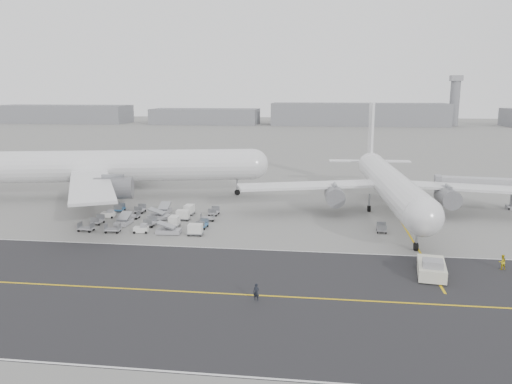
# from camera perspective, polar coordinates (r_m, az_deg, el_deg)

# --- Properties ---
(ground) EXTENTS (700.00, 700.00, 0.00)m
(ground) POSITION_cam_1_polar(r_m,az_deg,el_deg) (73.73, -5.50, -5.83)
(ground) COLOR gray
(ground) RESTS_ON ground
(taxiway) EXTENTS (220.00, 59.00, 0.03)m
(taxiway) POSITION_cam_1_polar(r_m,az_deg,el_deg) (56.20, -4.50, -11.46)
(taxiway) COLOR #27272A
(taxiway) RESTS_ON ground
(horizon_buildings) EXTENTS (520.00, 28.00, 28.00)m
(horizon_buildings) POSITION_cam_1_polar(r_m,az_deg,el_deg) (329.62, 9.80, 7.55)
(horizon_buildings) COLOR slate
(horizon_buildings) RESTS_ON ground
(control_tower) EXTENTS (7.00, 7.00, 31.25)m
(control_tower) POSITION_cam_1_polar(r_m,az_deg,el_deg) (344.09, 21.76, 9.78)
(control_tower) COLOR slate
(control_tower) RESTS_ON ground
(airliner_a) EXTENTS (65.85, 64.46, 23.02)m
(airliner_a) POSITION_cam_1_polar(r_m,az_deg,el_deg) (107.32, -16.46, 2.85)
(airliner_a) COLOR silver
(airliner_a) RESTS_ON ground
(airliner_b) EXTENTS (55.25, 55.97, 19.29)m
(airliner_b) POSITION_cam_1_polar(r_m,az_deg,el_deg) (93.37, 14.93, 1.04)
(airliner_b) COLOR silver
(airliner_b) RESTS_ON ground
(pushback_tug) EXTENTS (4.03, 8.66, 2.44)m
(pushback_tug) POSITION_cam_1_polar(r_m,az_deg,el_deg) (64.10, 19.43, -8.21)
(pushback_tug) COLOR beige
(pushback_tug) RESTS_ON ground
(jet_bridge) EXTENTS (15.88, 4.80, 5.93)m
(jet_bridge) POSITION_cam_1_polar(r_m,az_deg,el_deg) (103.37, 23.98, 0.61)
(jet_bridge) COLOR gray
(jet_bridge) RESTS_ON ground
(gse_cluster) EXTENTS (25.63, 20.52, 1.86)m
(gse_cluster) POSITION_cam_1_polar(r_m,az_deg,el_deg) (86.30, -11.62, -3.43)
(gse_cluster) COLOR gray
(gse_cluster) RESTS_ON ground
(stray_dolly) EXTENTS (1.59, 2.45, 1.46)m
(stray_dolly) POSITION_cam_1_polar(r_m,az_deg,el_deg) (81.30, 14.14, -4.48)
(stray_dolly) COLOR silver
(stray_dolly) RESTS_ON ground
(ground_crew_a) EXTENTS (0.79, 0.63, 1.89)m
(ground_crew_a) POSITION_cam_1_polar(r_m,az_deg,el_deg) (53.93, 0.03, -11.37)
(ground_crew_a) COLOR black
(ground_crew_a) RESTS_ON ground
(ground_crew_b) EXTENTS (1.08, 0.92, 1.92)m
(ground_crew_b) POSITION_cam_1_polar(r_m,az_deg,el_deg) (69.83, 26.31, -7.18)
(ground_crew_b) COLOR gold
(ground_crew_b) RESTS_ON ground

